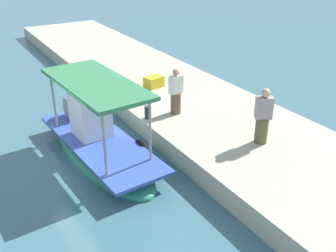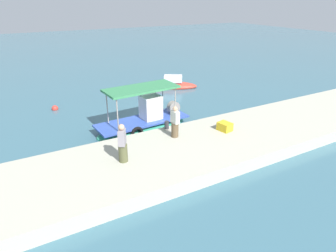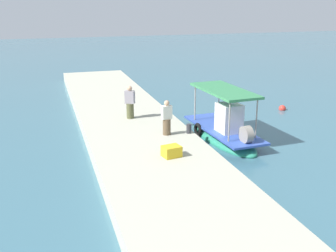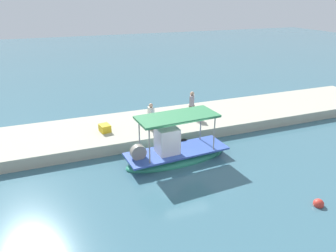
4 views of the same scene
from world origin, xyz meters
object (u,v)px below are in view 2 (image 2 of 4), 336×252
at_px(main_fishing_boat, 144,122).
at_px(moored_boat_near, 168,85).
at_px(fisherman_by_crate, 123,145).
at_px(fisherman_near_bollard, 175,123).
at_px(marker_buoy, 55,108).
at_px(mooring_bollard, 167,125).
at_px(cargo_crate, 225,127).

distance_m(main_fishing_boat, moored_boat_near, 8.96).
distance_m(main_fishing_boat, fisherman_by_crate, 5.15).
bearing_deg(fisherman_near_bollard, moored_boat_near, 62.71).
bearing_deg(fisherman_near_bollard, marker_buoy, 116.05).
distance_m(mooring_bollard, cargo_crate, 3.12).
height_order(fisherman_near_bollard, marker_buoy, fisherman_near_bollard).
relative_size(mooring_bollard, moored_boat_near, 0.08).
height_order(mooring_bollard, cargo_crate, cargo_crate).
relative_size(main_fishing_boat, fisherman_by_crate, 3.35).
height_order(main_fishing_boat, mooring_bollard, main_fishing_boat).
height_order(fisherman_near_bollard, moored_boat_near, fisherman_near_bollard).
bearing_deg(marker_buoy, fisherman_near_bollard, -63.95).
relative_size(fisherman_near_bollard, mooring_bollard, 3.72).
xyz_separation_m(main_fishing_boat, fisherman_by_crate, (-2.91, -4.13, 1.02)).
bearing_deg(mooring_bollard, fisherman_near_bollard, -95.92).
xyz_separation_m(cargo_crate, moored_boat_near, (2.49, 10.76, -0.68)).
bearing_deg(marker_buoy, moored_boat_near, 6.30).
bearing_deg(moored_boat_near, mooring_bollard, -119.44).
relative_size(main_fishing_boat, cargo_crate, 8.32).
xyz_separation_m(mooring_bollard, cargo_crate, (2.62, -1.70, 0.00)).
xyz_separation_m(mooring_bollard, marker_buoy, (-4.54, 7.99, -0.80)).
height_order(fisherman_by_crate, cargo_crate, fisherman_by_crate).
bearing_deg(marker_buoy, mooring_bollard, -60.40).
xyz_separation_m(fisherman_by_crate, cargo_crate, (5.94, 0.42, -0.57)).
xyz_separation_m(main_fishing_boat, fisherman_near_bollard, (0.31, -3.08, 0.97)).
height_order(fisherman_near_bollard, fisherman_by_crate, fisherman_by_crate).
bearing_deg(fisherman_by_crate, mooring_bollard, 32.55).
xyz_separation_m(fisherman_near_bollard, cargo_crate, (2.73, -0.63, -0.53)).
height_order(main_fishing_boat, moored_boat_near, main_fishing_boat).
bearing_deg(moored_boat_near, marker_buoy, -173.70).
relative_size(fisherman_near_bollard, marker_buoy, 3.68).
xyz_separation_m(fisherman_near_bollard, moored_boat_near, (5.22, 10.13, -1.21)).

